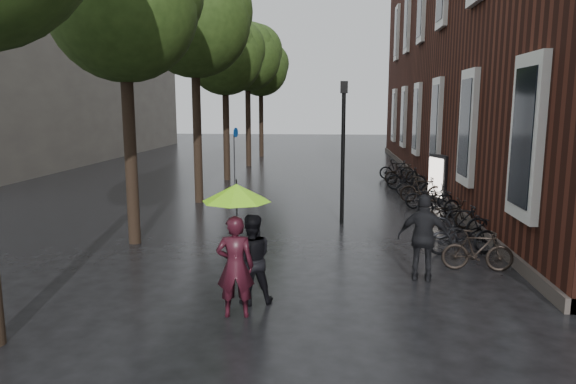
# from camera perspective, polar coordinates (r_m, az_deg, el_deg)

# --- Properties ---
(brick_building) EXTENTS (10.20, 33.20, 12.00)m
(brick_building) POSITION_cam_1_polar(r_m,az_deg,el_deg) (27.26, 25.60, 13.54)
(brick_building) COLOR #38160F
(brick_building) RESTS_ON ground
(street_trees) EXTENTS (4.33, 34.03, 8.91)m
(street_trees) POSITION_cam_1_polar(r_m,az_deg,el_deg) (22.76, -8.59, 16.19)
(street_trees) COLOR black
(street_trees) RESTS_ON ground
(person_burgundy) EXTENTS (0.71, 0.51, 1.83)m
(person_burgundy) POSITION_cam_1_polar(r_m,az_deg,el_deg) (9.11, -5.89, -8.23)
(person_burgundy) COLOR black
(person_burgundy) RESTS_ON ground
(person_black) EXTENTS (0.98, 0.86, 1.71)m
(person_black) POSITION_cam_1_polar(r_m,az_deg,el_deg) (9.69, -4.13, -7.46)
(person_black) COLOR black
(person_black) RESTS_ON ground
(lime_umbrella) EXTENTS (1.23, 1.23, 1.80)m
(lime_umbrella) POSITION_cam_1_polar(r_m,az_deg,el_deg) (9.04, -5.74, -0.08)
(lime_umbrella) COLOR black
(lime_umbrella) RESTS_ON ground
(pedestrian_walking) EXTENTS (1.16, 0.66, 1.87)m
(pedestrian_walking) POSITION_cam_1_polar(r_m,az_deg,el_deg) (11.25, 14.87, -4.94)
(pedestrian_walking) COLOR black
(pedestrian_walking) RESTS_ON ground
(parked_bicycles) EXTENTS (2.04, 15.04, 1.04)m
(parked_bicycles) POSITION_cam_1_polar(r_m,az_deg,el_deg) (19.08, 15.10, -0.42)
(parked_bicycles) COLOR black
(parked_bicycles) RESTS_ON ground
(ad_lightbox) EXTENTS (0.28, 1.20, 1.82)m
(ad_lightbox) POSITION_cam_1_polar(r_m,az_deg,el_deg) (20.61, 16.43, 1.47)
(ad_lightbox) COLOR black
(ad_lightbox) RESTS_ON ground
(lamp_post) EXTENTS (0.23, 0.23, 4.41)m
(lamp_post) POSITION_cam_1_polar(r_m,az_deg,el_deg) (15.96, 6.15, 5.92)
(lamp_post) COLOR black
(lamp_post) RESTS_ON ground
(cycle_sign) EXTENTS (0.14, 0.47, 2.60)m
(cycle_sign) POSITION_cam_1_polar(r_m,az_deg,el_deg) (25.55, -5.92, 5.15)
(cycle_sign) COLOR #262628
(cycle_sign) RESTS_ON ground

